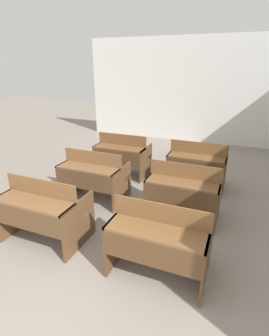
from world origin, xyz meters
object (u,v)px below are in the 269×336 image
object	(u,v)px
bench_front_left	(43,210)
bench_second_left	(93,176)
bench_front_right	(159,239)
bench_third_left	(122,155)
bench_second_right	(183,191)
bench_third_right	(197,164)

from	to	relation	value
bench_front_left	bench_second_left	world-z (taller)	same
bench_front_right	bench_third_left	size ratio (longest dim) A/B	1.00
bench_second_left	bench_second_right	distance (m)	1.63
bench_second_left	bench_third_left	xyz separation A→B (m)	(-0.01, 1.27, 0.00)
bench_front_right	bench_second_left	bearing A→B (deg)	141.45
bench_second_left	bench_third_left	size ratio (longest dim) A/B	1.00
bench_second_left	bench_second_right	xyz separation A→B (m)	(1.63, 0.01, 0.00)
bench_front_left	bench_third_right	world-z (taller)	same
bench_second_right	bench_third_right	size ratio (longest dim) A/B	1.00
bench_third_left	bench_front_left	bearing A→B (deg)	-90.27
bench_front_right	bench_second_left	world-z (taller)	same
bench_second_left	bench_front_left	bearing A→B (deg)	-91.09
bench_front_left	bench_second_right	distance (m)	2.11
bench_second_left	bench_third_left	bearing A→B (deg)	90.57
bench_front_left	bench_second_left	distance (m)	1.29
bench_front_left	bench_second_right	bearing A→B (deg)	38.15
bench_third_right	bench_front_right	bearing A→B (deg)	-89.65
bench_front_left	bench_second_left	size ratio (longest dim) A/B	1.00
bench_second_left	bench_second_right	bearing A→B (deg)	0.24
bench_front_right	bench_second_right	world-z (taller)	same
bench_second_right	bench_third_left	bearing A→B (deg)	142.56
bench_second_left	bench_third_right	xyz separation A→B (m)	(1.63, 1.28, 0.00)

